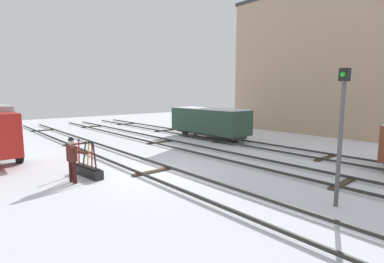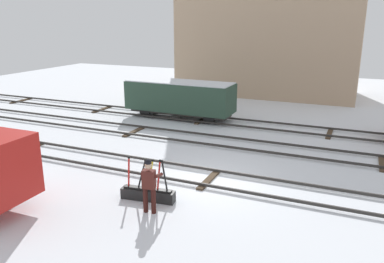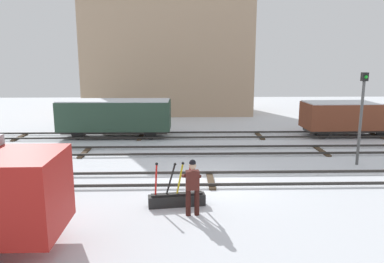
# 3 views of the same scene
# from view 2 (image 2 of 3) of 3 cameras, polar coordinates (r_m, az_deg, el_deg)

# --- Properties ---
(ground_plane) EXTENTS (60.00, 60.00, 0.00)m
(ground_plane) POSITION_cam_2_polar(r_m,az_deg,el_deg) (14.43, 2.54, -7.13)
(ground_plane) COLOR silver
(track_main_line) EXTENTS (44.00, 1.94, 0.18)m
(track_main_line) POSITION_cam_2_polar(r_m,az_deg,el_deg) (14.39, 2.54, -6.73)
(track_main_line) COLOR #2D2B28
(track_main_line) RESTS_ON ground_plane
(track_siding_near) EXTENTS (44.00, 1.94, 0.18)m
(track_siding_near) POSITION_cam_2_polar(r_m,az_deg,el_deg) (18.25, 7.44, -1.82)
(track_siding_near) COLOR #2D2B28
(track_siding_near) RESTS_ON ground_plane
(track_siding_far) EXTENTS (44.00, 1.94, 0.18)m
(track_siding_far) POSITION_cam_2_polar(r_m,az_deg,el_deg) (21.67, 10.17, 0.92)
(track_siding_far) COLOR #2D2B28
(track_siding_far) RESTS_ON ground_plane
(switch_lever_frame) EXTENTS (1.83, 0.60, 1.45)m
(switch_lever_frame) POSITION_cam_2_polar(r_m,az_deg,el_deg) (12.92, -6.44, -8.88)
(switch_lever_frame) COLOR black
(switch_lever_frame) RESTS_ON ground_plane
(rail_worker) EXTENTS (0.60, 0.71, 1.72)m
(rail_worker) POSITION_cam_2_polar(r_m,az_deg,el_deg) (11.86, -6.26, -7.47)
(rail_worker) COLOR #351511
(rail_worker) RESTS_ON ground_plane
(apartment_building) EXTENTS (13.66, 6.07, 11.65)m
(apartment_building) POSITION_cam_2_polar(r_m,az_deg,el_deg) (31.45, 11.33, 16.07)
(apartment_building) COLOR tan
(apartment_building) RESTS_ON ground_plane
(freight_car_mid_siding) EXTENTS (6.42, 2.08, 2.21)m
(freight_car_mid_siding) POSITION_cam_2_polar(r_m,az_deg,el_deg) (23.01, -1.81, 5.06)
(freight_car_mid_siding) COLOR #2D2B28
(freight_car_mid_siding) RESTS_ON ground_plane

